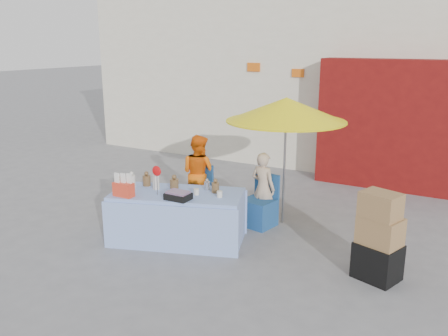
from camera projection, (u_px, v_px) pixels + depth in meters
The scene contains 10 objects.
ground at pixel (193, 237), 7.33m from camera, with size 80.00×80.00×0.00m, color slate.
backdrop at pixel (362, 35), 12.59m from camera, with size 14.00×8.00×7.80m.
market_table at pixel (177, 216), 7.12m from camera, with size 2.18×1.53×1.20m.
chair_left at pixel (195, 198), 8.34m from camera, with size 0.56×0.55×0.85m.
chair_right at pixel (259, 211), 7.75m from camera, with size 0.56×0.55×0.85m.
vendor_orange at pixel (199, 173), 8.35m from camera, with size 0.67×0.52×1.37m, color orange.
vendor_beige at pixel (263, 188), 7.77m from camera, with size 0.44×0.29×1.20m, color #C7AA8D.
umbrella at pixel (286, 110), 7.42m from camera, with size 1.90×1.90×2.09m.
box_stack at pixel (379, 240), 5.93m from camera, with size 0.63×0.57×1.15m.
tarp_bundle at pixel (133, 213), 7.93m from camera, with size 0.70×0.56×0.32m, color yellow.
Camera 1 is at (3.77, -5.68, 2.94)m, focal length 38.00 mm.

